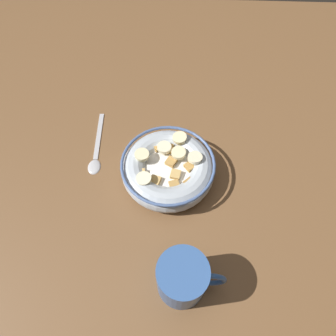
# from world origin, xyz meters

# --- Properties ---
(ground_plane) EXTENTS (1.33, 1.33, 0.02)m
(ground_plane) POSITION_xyz_m (0.00, 0.00, -0.01)
(ground_plane) COLOR brown
(cereal_bowl) EXTENTS (0.19, 0.19, 0.06)m
(cereal_bowl) POSITION_xyz_m (-0.00, 0.00, 0.03)
(cereal_bowl) COLOR #B2BCC6
(cereal_bowl) RESTS_ON ground_plane
(spoon) EXTENTS (0.03, 0.17, 0.01)m
(spoon) POSITION_xyz_m (-0.16, 0.04, 0.00)
(spoon) COLOR #B7B7BC
(spoon) RESTS_ON ground_plane
(coffee_mug) EXTENTS (0.11, 0.08, 0.09)m
(coffee_mug) POSITION_xyz_m (0.03, -0.21, 0.05)
(coffee_mug) COLOR #335999
(coffee_mug) RESTS_ON ground_plane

